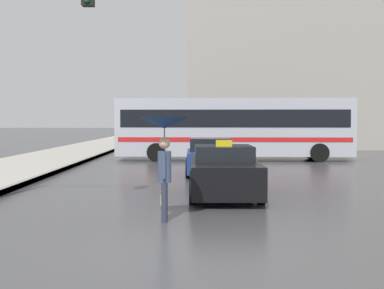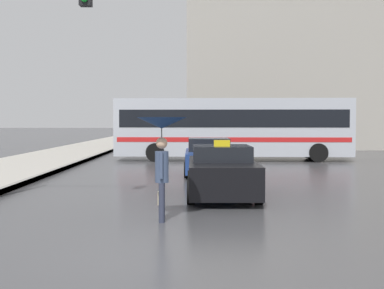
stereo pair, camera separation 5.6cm
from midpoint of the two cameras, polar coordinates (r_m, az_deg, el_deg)
ground_plane at (r=8.11m, az=-2.28°, el=-12.46°), size 300.00×300.00×0.00m
taxi at (r=14.83m, az=3.26°, el=-2.99°), size 1.91×4.42×1.57m
sedan_red at (r=20.94m, az=1.84°, el=-1.41°), size 1.91×4.21×1.41m
city_bus at (r=28.44m, az=4.37°, el=1.96°), size 12.39×3.09×3.25m
pedestrian_with_umbrella at (r=11.06m, az=-3.15°, el=0.79°), size 1.04×1.04×2.17m
traffic_light at (r=13.65m, az=-19.23°, el=10.80°), size 3.45×0.38×5.91m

